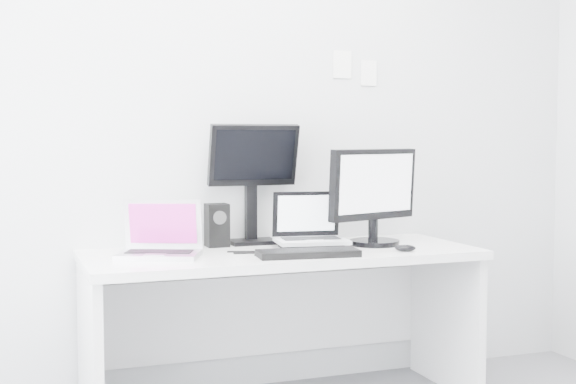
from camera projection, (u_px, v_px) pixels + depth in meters
The scene contains 11 objects.
back_wall at pixel (258, 117), 3.93m from camera, with size 3.60×3.60×0.00m, color silver.
desk at pixel (282, 329), 3.67m from camera, with size 1.80×0.70×0.73m, color white.
macbook at pixel (158, 227), 3.43m from camera, with size 0.35×0.26×0.26m, color #B2B1B6.
speaker at pixel (217, 225), 3.77m from camera, with size 0.10×0.10×0.20m, color black.
dell_laptop at pixel (311, 220), 3.70m from camera, with size 0.32×0.25×0.27m, color silver.
rear_monitor at pixel (252, 182), 3.86m from camera, with size 0.44×0.16×0.60m, color black.
samsung_monitor at pixel (375, 195), 3.81m from camera, with size 0.52×0.24×0.48m, color black.
keyboard at pixel (308, 253), 3.46m from camera, with size 0.44×0.16×0.03m, color black.
mouse at pixel (405, 248), 3.61m from camera, with size 0.10×0.06×0.03m, color black.
wall_note_0 at pixel (342, 64), 4.06m from camera, with size 0.10×0.00×0.14m, color white.
wall_note_1 at pixel (369, 73), 4.11m from camera, with size 0.09×0.00×0.13m, color white.
Camera 1 is at (-1.23, -2.15, 1.25)m, focal length 49.61 mm.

